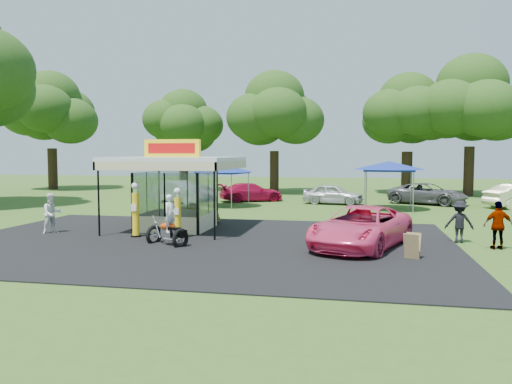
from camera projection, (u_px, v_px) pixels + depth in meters
ground at (181, 252)px, 17.95m from camera, size 120.00×120.00×0.00m
asphalt_apron at (198, 242)px, 19.91m from camera, size 20.00×14.00×0.04m
gas_station_kiosk at (177, 192)px, 23.10m from camera, size 5.40×5.40×4.18m
gas_pump_left at (136, 211)px, 20.97m from camera, size 0.44×0.44×2.34m
gas_pump_right at (178, 215)px, 20.56m from camera, size 0.40×0.40×2.13m
motorcycle at (169, 225)px, 19.08m from camera, size 1.80×1.41×2.06m
spare_tires at (161, 225)px, 22.66m from camera, size 0.77×0.49×0.65m
a_frame_sign at (412, 246)px, 16.58m from camera, size 0.54×0.61×0.89m
kiosk_car at (192, 214)px, 25.35m from camera, size 2.82×1.13×0.96m
pink_sedan at (361, 227)px, 18.65m from camera, size 4.39×6.16×1.56m
spectator_west at (52, 213)px, 22.02m from camera, size 1.07×1.11×1.80m
spectator_east_a at (459, 222)px, 19.75m from camera, size 1.12×0.69×1.68m
spectator_east_b at (498, 225)px, 18.35m from camera, size 1.09×0.55×1.79m
bg_car_a at (181, 192)px, 35.79m from camera, size 5.13×3.71×1.61m
bg_car_b at (251, 192)px, 37.28m from camera, size 5.10×3.91×1.38m
bg_car_c at (333, 194)px, 35.10m from camera, size 4.44×2.43×1.43m
bg_car_d at (428, 194)px, 35.10m from camera, size 5.91×4.59×1.49m
tent_west at (223, 169)px, 33.37m from camera, size 4.01×4.01×2.81m
tent_east at (389, 166)px, 31.52m from camera, size 4.40×4.40×3.07m
oak_far_a at (51, 116)px, 49.82m from camera, size 9.75×9.75×11.55m
oak_far_b at (183, 127)px, 48.40m from camera, size 8.05×8.05×9.60m
oak_far_c at (274, 117)px, 45.14m from camera, size 9.18×9.18×10.82m
oak_far_d at (408, 119)px, 43.93m from camera, size 8.79×8.79×10.46m
oak_far_e at (471, 108)px, 41.77m from camera, size 9.76×9.76×11.62m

